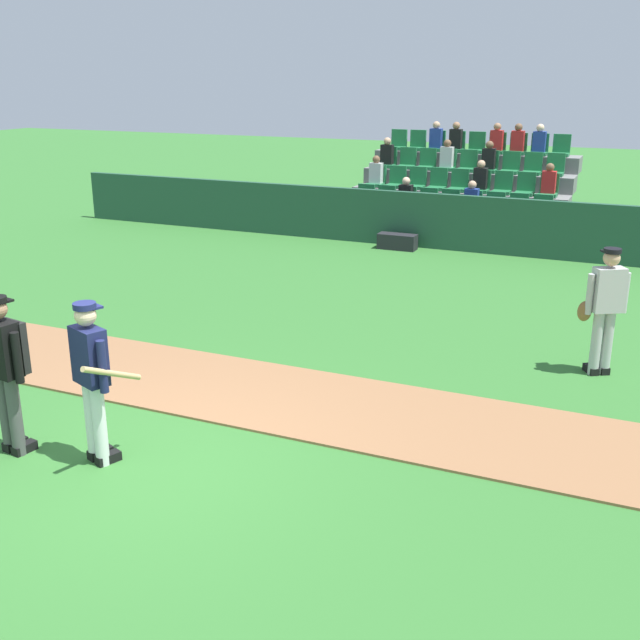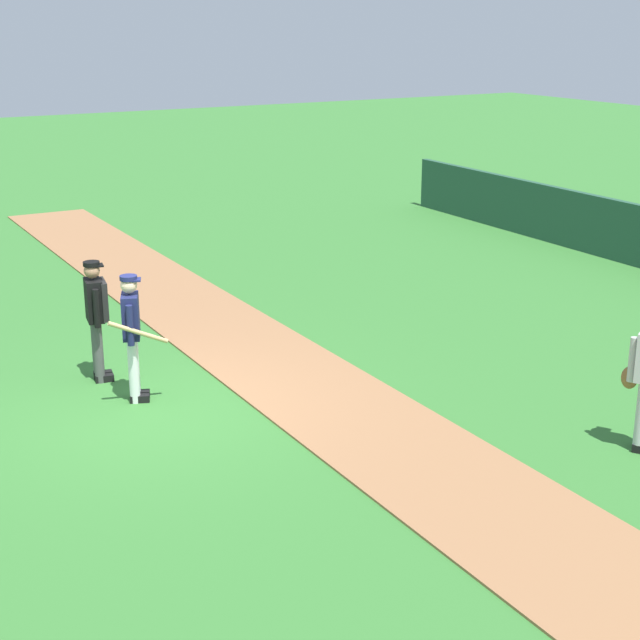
% 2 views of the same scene
% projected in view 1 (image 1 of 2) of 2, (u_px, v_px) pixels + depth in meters
% --- Properties ---
extents(ground_plane, '(80.00, 80.00, 0.00)m').
position_uv_depth(ground_plane, '(140.00, 464.00, 8.07)').
color(ground_plane, '#33702D').
extents(infield_dirt_path, '(28.00, 1.99, 0.03)m').
position_uv_depth(infield_dirt_path, '(241.00, 390.00, 9.93)').
color(infield_dirt_path, '#936642').
rests_on(infield_dirt_path, ground).
extents(dugout_fence, '(20.00, 0.16, 1.29)m').
position_uv_depth(dugout_fence, '(437.00, 221.00, 17.85)').
color(dugout_fence, '#234C38').
rests_on(dugout_fence, ground).
extents(stadium_bleachers, '(5.55, 3.80, 2.70)m').
position_uv_depth(stadium_bleachers, '(462.00, 202.00, 19.82)').
color(stadium_bleachers, slate).
rests_on(stadium_bleachers, ground).
extents(batter_navy_jersey, '(0.61, 0.80, 1.76)m').
position_uv_depth(batter_navy_jersey, '(92.00, 377.00, 7.83)').
color(batter_navy_jersey, white).
rests_on(batter_navy_jersey, ground).
extents(umpire_home_plate, '(0.58, 0.35, 1.76)m').
position_uv_depth(umpire_home_plate, '(6.00, 366.00, 8.04)').
color(umpire_home_plate, '#4C4C4C').
rests_on(umpire_home_plate, ground).
extents(runner_grey_jersey, '(0.63, 0.44, 1.76)m').
position_uv_depth(runner_grey_jersey, '(605.00, 307.00, 10.20)').
color(runner_grey_jersey, '#B2B2B2').
rests_on(runner_grey_jersey, ground).
extents(equipment_bag, '(0.90, 0.36, 0.36)m').
position_uv_depth(equipment_bag, '(397.00, 242.00, 17.91)').
color(equipment_bag, '#232328').
rests_on(equipment_bag, ground).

